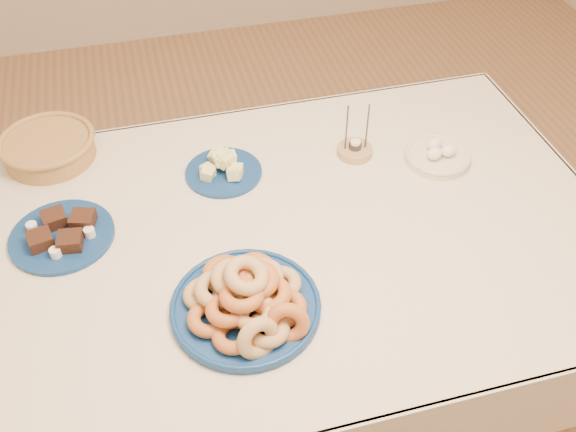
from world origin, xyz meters
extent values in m
plane|color=#996C48|center=(0.00, 0.00, 0.00)|extent=(5.00, 5.00, 0.00)
cylinder|color=brown|center=(-0.70, 0.40, 0.36)|extent=(0.06, 0.06, 0.72)
cylinder|color=brown|center=(0.70, 0.40, 0.36)|extent=(0.06, 0.06, 0.72)
cylinder|color=brown|center=(0.70, -0.40, 0.36)|extent=(0.06, 0.06, 0.72)
cube|color=silver|center=(0.00, 0.00, 0.74)|extent=(1.70, 1.10, 0.02)
cube|color=silver|center=(0.00, 0.55, 0.61)|extent=(1.70, 0.01, 0.28)
cube|color=silver|center=(0.85, 0.00, 0.61)|extent=(0.01, 1.10, 0.28)
cylinder|color=navy|center=(-0.14, -0.22, 0.76)|extent=(0.39, 0.39, 0.02)
torus|color=navy|center=(-0.14, -0.22, 0.77)|extent=(0.40, 0.40, 0.01)
torus|color=#B07F49|center=(-0.06, -0.19, 0.78)|extent=(0.14, 0.14, 0.03)
torus|color=#A05024|center=(-0.10, -0.13, 0.78)|extent=(0.12, 0.12, 0.04)
torus|color=#A05024|center=(-0.18, -0.12, 0.78)|extent=(0.13, 0.12, 0.04)
torus|color=#B07F49|center=(-0.23, -0.18, 0.78)|extent=(0.14, 0.14, 0.04)
torus|color=#A05024|center=(-0.23, -0.25, 0.78)|extent=(0.12, 0.12, 0.04)
torus|color=#A05024|center=(-0.19, -0.30, 0.78)|extent=(0.10, 0.10, 0.04)
torus|color=#B07F49|center=(-0.11, -0.31, 0.78)|extent=(0.11, 0.11, 0.04)
torus|color=#A05024|center=(-0.06, -0.26, 0.78)|extent=(0.12, 0.12, 0.04)
torus|color=#B07F49|center=(-0.10, -0.18, 0.81)|extent=(0.11, 0.11, 0.04)
torus|color=#A05024|center=(-0.15, -0.17, 0.81)|extent=(0.14, 0.14, 0.04)
torus|color=#B07F49|center=(-0.20, -0.20, 0.81)|extent=(0.14, 0.14, 0.05)
torus|color=#A05024|center=(-0.19, -0.26, 0.81)|extent=(0.11, 0.12, 0.04)
torus|color=#B07F49|center=(-0.14, -0.28, 0.81)|extent=(0.13, 0.13, 0.05)
torus|color=#A05024|center=(-0.09, -0.24, 0.81)|extent=(0.11, 0.10, 0.05)
torus|color=#A05024|center=(-0.11, -0.22, 0.84)|extent=(0.13, 0.13, 0.05)
torus|color=#B07F49|center=(-0.16, -0.20, 0.84)|extent=(0.13, 0.13, 0.05)
torus|color=#A05024|center=(-0.15, -0.25, 0.84)|extent=(0.11, 0.11, 0.04)
torus|color=#B07F49|center=(-0.14, -0.22, 0.87)|extent=(0.14, 0.14, 0.06)
torus|color=#B07F49|center=(-0.14, -0.34, 0.80)|extent=(0.11, 0.09, 0.10)
torus|color=#A05024|center=(-0.07, -0.31, 0.80)|extent=(0.11, 0.09, 0.10)
cylinder|color=navy|center=(-0.10, 0.26, 0.76)|extent=(0.25, 0.25, 0.01)
cube|color=#D7DD8C|center=(-0.07, 0.23, 0.78)|extent=(0.04, 0.04, 0.03)
cube|color=#D7DD8C|center=(-0.15, 0.25, 0.78)|extent=(0.05, 0.05, 0.04)
cube|color=#D7DD8C|center=(-0.11, 0.26, 0.80)|extent=(0.04, 0.04, 0.04)
cube|color=#D7DD8C|center=(-0.08, 0.22, 0.78)|extent=(0.04, 0.05, 0.04)
cube|color=#D7DD8C|center=(-0.10, 0.26, 0.80)|extent=(0.04, 0.04, 0.04)
cube|color=#D7DD8C|center=(-0.10, 0.26, 0.80)|extent=(0.05, 0.05, 0.04)
cube|color=#D7DD8C|center=(-0.15, 0.24, 0.78)|extent=(0.05, 0.05, 0.04)
cube|color=#D7DD8C|center=(-0.10, 0.32, 0.78)|extent=(0.05, 0.05, 0.04)
cube|color=#D7DD8C|center=(-0.08, 0.26, 0.80)|extent=(0.04, 0.04, 0.04)
cube|color=#D7DD8C|center=(-0.10, 0.25, 0.80)|extent=(0.05, 0.05, 0.04)
cube|color=#D7DD8C|center=(-0.09, 0.27, 0.80)|extent=(0.04, 0.04, 0.04)
cube|color=#D7DD8C|center=(-0.11, 0.27, 0.80)|extent=(0.04, 0.05, 0.04)
cube|color=#D7DD8C|center=(-0.10, 0.26, 0.80)|extent=(0.05, 0.05, 0.04)
cube|color=#D7DD8C|center=(-0.12, 0.31, 0.78)|extent=(0.05, 0.05, 0.04)
cylinder|color=navy|center=(-0.54, 0.12, 0.76)|extent=(0.30, 0.30, 0.01)
cube|color=black|center=(-0.59, 0.09, 0.78)|extent=(0.07, 0.07, 0.03)
cube|color=black|center=(-0.52, 0.07, 0.78)|extent=(0.06, 0.06, 0.03)
cube|color=black|center=(-0.56, 0.16, 0.78)|extent=(0.07, 0.07, 0.03)
cube|color=black|center=(-0.49, 0.14, 0.78)|extent=(0.07, 0.07, 0.03)
cylinder|color=white|center=(-0.61, 0.15, 0.77)|extent=(0.03, 0.03, 0.02)
cylinder|color=white|center=(-0.56, 0.05, 0.77)|extent=(0.03, 0.03, 0.02)
cylinder|color=white|center=(-0.47, 0.10, 0.77)|extent=(0.03, 0.03, 0.02)
cylinder|color=olive|center=(-0.57, 0.46, 0.78)|extent=(0.29, 0.29, 0.06)
torus|color=olive|center=(-0.57, 0.46, 0.81)|extent=(0.31, 0.31, 0.02)
cylinder|color=tan|center=(0.28, 0.25, 0.76)|extent=(0.12, 0.12, 0.02)
cylinder|color=#3B3B40|center=(0.28, 0.25, 0.78)|extent=(0.04, 0.04, 0.02)
cylinder|color=white|center=(0.28, 0.25, 0.79)|extent=(0.03, 0.03, 0.01)
cylinder|color=#3B3B40|center=(0.25, 0.25, 0.85)|extent=(0.01, 0.01, 0.15)
cylinder|color=#3B3B40|center=(0.31, 0.24, 0.85)|extent=(0.01, 0.01, 0.15)
cylinder|color=beige|center=(0.50, 0.16, 0.76)|extent=(0.23, 0.23, 0.02)
torus|color=beige|center=(0.50, 0.16, 0.77)|extent=(0.23, 0.23, 0.01)
ellipsoid|color=white|center=(0.48, 0.14, 0.79)|extent=(0.06, 0.05, 0.04)
ellipsoid|color=white|center=(0.52, 0.15, 0.79)|extent=(0.06, 0.05, 0.04)
ellipsoid|color=white|center=(0.49, 0.19, 0.79)|extent=(0.06, 0.05, 0.04)
camera|label=1|loc=(-0.28, -1.11, 1.91)|focal=40.00mm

